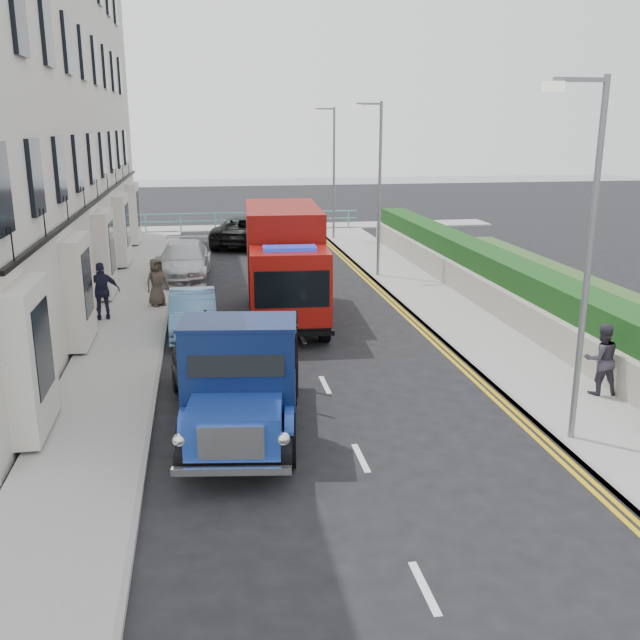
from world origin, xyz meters
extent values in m
plane|color=black|center=(0.00, 0.00, 0.00)|extent=(120.00, 120.00, 0.00)
cube|color=gray|center=(-5.20, 9.00, 0.06)|extent=(2.40, 38.00, 0.12)
cube|color=gray|center=(5.30, 9.00, 0.06)|extent=(2.60, 38.00, 0.12)
cube|color=gray|center=(0.00, 29.00, 0.06)|extent=(30.00, 2.50, 0.12)
plane|color=#4E626B|center=(0.00, 60.00, 0.00)|extent=(120.00, 120.00, 0.00)
cube|color=black|center=(-6.35, 13.00, 3.60)|extent=(0.12, 28.00, 0.10)
cube|color=#B2AD9E|center=(6.60, 9.00, 0.55)|extent=(0.30, 28.00, 1.00)
cube|color=#163C13|center=(7.30, 9.00, 0.95)|extent=(1.20, 28.00, 1.70)
cube|color=#59B2A5|center=(0.00, 28.20, 1.08)|extent=(13.00, 0.08, 0.06)
cube|color=#59B2A5|center=(0.00, 28.20, 0.65)|extent=(13.00, 0.06, 0.05)
cylinder|color=slate|center=(4.30, -2.00, 3.50)|extent=(0.12, 0.12, 7.00)
cube|color=slate|center=(3.80, -2.00, 6.90)|extent=(1.00, 0.08, 0.08)
cube|color=beige|center=(3.30, -2.00, 6.78)|extent=(0.35, 0.18, 0.18)
cylinder|color=slate|center=(4.30, 14.00, 3.50)|extent=(0.12, 0.12, 7.00)
cube|color=slate|center=(3.80, 14.00, 6.90)|extent=(1.00, 0.08, 0.08)
cube|color=beige|center=(3.30, 14.00, 6.78)|extent=(0.35, 0.18, 0.18)
cylinder|color=slate|center=(4.30, 24.00, 3.50)|extent=(0.12, 0.12, 7.00)
cube|color=slate|center=(3.80, 24.00, 6.90)|extent=(1.00, 0.08, 0.08)
cube|color=beige|center=(3.30, 24.00, 6.78)|extent=(0.35, 0.18, 0.18)
cylinder|color=black|center=(-3.24, -1.82, 0.51)|extent=(0.41, 1.05, 1.02)
cylinder|color=black|center=(-1.39, -2.08, 0.51)|extent=(0.41, 1.05, 1.02)
cylinder|color=black|center=(-2.83, 1.12, 0.51)|extent=(0.41, 1.05, 1.02)
cylinder|color=black|center=(-0.98, 0.86, 0.51)|extent=(0.41, 1.05, 1.02)
cube|color=black|center=(-2.11, -0.48, 0.66)|extent=(2.70, 5.32, 0.19)
cube|color=#1D3C9D|center=(-2.38, -2.42, 1.04)|extent=(1.82, 1.59, 0.76)
cube|color=silver|center=(-2.48, -3.13, 1.04)|extent=(1.11, 0.24, 0.58)
cube|color=#0D1B46|center=(-2.22, -1.21, 1.64)|extent=(2.28, 1.55, 1.86)
cube|color=black|center=(-1.94, 0.78, 0.90)|extent=(2.62, 3.25, 0.13)
cylinder|color=black|center=(-1.37, 5.70, 0.52)|extent=(0.36, 1.05, 1.03)
cylinder|color=black|center=(0.60, 5.58, 0.52)|extent=(0.36, 1.05, 1.03)
cylinder|color=black|center=(-1.20, 8.60, 0.52)|extent=(0.36, 1.05, 1.03)
cylinder|color=black|center=(0.77, 8.49, 0.52)|extent=(0.36, 1.05, 1.03)
cylinder|color=black|center=(-1.08, 10.67, 0.52)|extent=(0.36, 1.05, 1.03)
cylinder|color=black|center=(0.89, 10.55, 0.52)|extent=(0.36, 1.05, 1.03)
cube|color=black|center=(-0.25, 8.08, 0.70)|extent=(2.54, 6.69, 0.23)
cube|color=maroon|center=(-0.39, 5.64, 1.69)|extent=(2.35, 1.91, 2.07)
cube|color=black|center=(-0.44, 4.78, 1.78)|extent=(2.07, 0.20, 1.03)
cube|color=maroon|center=(-0.18, 9.11, 2.16)|extent=(2.63, 5.01, 2.82)
imported|color=black|center=(-2.60, 1.00, 0.78)|extent=(2.37, 4.77, 1.56)
imported|color=#5488B5|center=(-3.18, 7.00, 0.65)|extent=(1.45, 3.97, 1.30)
imported|color=silver|center=(-3.60, 15.07, 0.75)|extent=(2.42, 5.28, 1.50)
imported|color=black|center=(-0.58, 23.09, 0.79)|extent=(4.09, 6.16, 1.57)
imported|color=#ABAAAF|center=(1.48, 21.66, 0.81)|extent=(2.43, 4.92, 1.61)
imported|color=#38333E|center=(6.10, 0.11, 0.96)|extent=(0.87, 0.71, 1.68)
imported|color=#1C1C33|center=(-6.00, 8.71, 1.04)|extent=(1.14, 0.64, 1.84)
imported|color=#443C31|center=(-4.40, 10.26, 0.94)|extent=(0.96, 0.86, 1.65)
camera|label=1|loc=(-2.81, -14.10, 6.17)|focal=40.00mm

